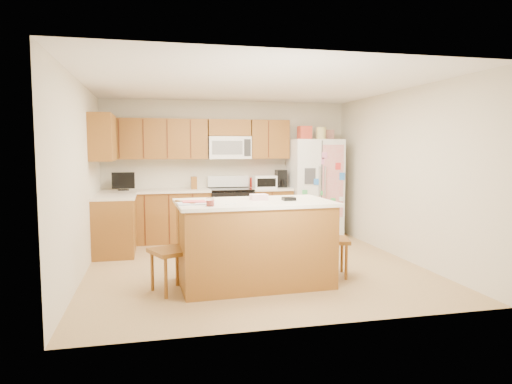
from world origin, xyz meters
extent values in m
plane|color=olive|center=(0.00, 0.00, 0.00)|extent=(4.50, 4.50, 0.00)
cube|color=beige|center=(0.00, 2.25, 1.25)|extent=(4.50, 0.10, 2.50)
cube|color=beige|center=(0.00, -2.25, 1.25)|extent=(4.50, 0.10, 2.50)
cube|color=beige|center=(-2.25, 0.00, 1.25)|extent=(0.10, 4.50, 2.50)
cube|color=beige|center=(2.25, 0.00, 1.25)|extent=(0.10, 4.50, 2.50)
cube|color=white|center=(0.00, 0.00, 2.50)|extent=(4.50, 4.50, 0.04)
cube|color=brown|center=(-1.31, 1.95, 0.44)|extent=(1.87, 0.60, 0.88)
cube|color=brown|center=(0.74, 1.95, 0.44)|extent=(0.72, 0.60, 0.88)
cube|color=brown|center=(-1.95, 1.17, 0.44)|extent=(0.60, 0.95, 0.88)
cube|color=#F9E8C3|center=(-1.31, 1.94, 0.90)|extent=(1.87, 0.64, 0.04)
cube|color=#F9E8C3|center=(0.74, 1.94, 0.90)|extent=(0.72, 0.64, 0.04)
cube|color=#F9E8C3|center=(-1.94, 1.17, 0.90)|extent=(0.64, 0.95, 0.04)
cube|color=brown|center=(-1.32, 2.08, 1.80)|extent=(1.85, 0.33, 0.70)
cube|color=brown|center=(0.75, 2.08, 1.80)|extent=(0.70, 0.33, 0.70)
cube|color=brown|center=(0.00, 2.08, 2.00)|extent=(0.76, 0.33, 0.29)
cube|color=brown|center=(-2.08, 1.17, 1.80)|extent=(0.33, 0.95, 0.70)
cube|color=#4F200D|center=(-1.90, 1.92, 1.80)|extent=(0.02, 0.01, 0.66)
cube|color=#4F200D|center=(-1.90, 1.65, 0.44)|extent=(0.02, 0.01, 0.84)
cube|color=#4F200D|center=(-1.50, 1.92, 1.80)|extent=(0.02, 0.01, 0.66)
cube|color=#4F200D|center=(-1.50, 1.65, 0.44)|extent=(0.02, 0.01, 0.84)
cube|color=#4F200D|center=(-1.10, 1.92, 1.80)|extent=(0.02, 0.01, 0.66)
cube|color=#4F200D|center=(-1.10, 1.65, 0.44)|extent=(0.02, 0.01, 0.84)
cube|color=#4F200D|center=(-0.70, 1.92, 1.80)|extent=(0.01, 0.01, 0.66)
cube|color=#4F200D|center=(-0.70, 1.65, 0.44)|extent=(0.01, 0.01, 0.84)
cube|color=#4F200D|center=(0.70, 1.92, 1.80)|extent=(0.01, 0.01, 0.66)
cube|color=#4F200D|center=(0.70, 1.65, 0.44)|extent=(0.01, 0.01, 0.84)
cube|color=white|center=(0.00, 2.06, 1.65)|extent=(0.76, 0.38, 0.40)
cube|color=slate|center=(-0.06, 1.86, 1.65)|extent=(0.54, 0.01, 0.24)
cube|color=#262626|center=(0.30, 1.86, 1.65)|extent=(0.12, 0.01, 0.30)
cube|color=brown|center=(-0.65, 1.95, 1.03)|extent=(0.10, 0.14, 0.22)
cube|color=black|center=(-1.85, 1.97, 0.93)|extent=(0.18, 0.12, 0.02)
cube|color=black|center=(-1.85, 1.97, 1.09)|extent=(0.38, 0.03, 0.28)
cube|color=#C50C00|center=(0.58, 2.03, 1.01)|extent=(0.35, 0.22, 0.18)
cube|color=white|center=(0.60, 1.80, 1.04)|extent=(0.40, 0.28, 0.23)
cube|color=black|center=(0.60, 1.66, 1.04)|extent=(0.34, 0.01, 0.15)
cube|color=black|center=(0.96, 2.00, 1.08)|extent=(0.18, 0.22, 0.32)
cylinder|color=black|center=(0.96, 1.93, 1.01)|extent=(0.12, 0.12, 0.12)
cube|color=black|center=(0.00, 1.93, 0.44)|extent=(0.76, 0.64, 0.88)
cube|color=black|center=(0.00, 1.60, 0.42)|extent=(0.68, 0.01, 0.42)
cube|color=black|center=(0.00, 1.93, 0.91)|extent=(0.76, 0.64, 0.03)
cube|color=white|center=(0.00, 2.19, 1.03)|extent=(0.76, 0.10, 0.20)
cube|color=white|center=(1.57, 1.88, 0.90)|extent=(0.90, 0.75, 1.80)
cube|color=#4C4C4C|center=(1.57, 1.49, 0.90)|extent=(0.02, 0.01, 1.75)
cube|color=silver|center=(1.52, 1.47, 1.05)|extent=(0.02, 0.03, 0.55)
cube|color=silver|center=(1.62, 1.47, 1.05)|extent=(0.02, 0.03, 0.55)
cube|color=#3F3F44|center=(1.35, 1.49, 1.15)|extent=(0.20, 0.01, 0.28)
cube|color=#D84C59|center=(1.77, 1.49, 1.05)|extent=(0.42, 0.01, 1.30)
cube|color=#C9432D|center=(1.37, 1.88, 1.92)|extent=(0.22, 0.22, 0.24)
cylinder|color=#DBCD7B|center=(1.67, 1.82, 1.91)|extent=(0.18, 0.18, 0.22)
cube|color=#A86E60|center=(1.85, 1.96, 1.89)|extent=(0.18, 0.20, 0.18)
cube|color=brown|center=(-0.18, -0.82, 0.49)|extent=(1.80, 1.06, 0.97)
cube|color=#F9E8C3|center=(-0.18, -0.82, 0.99)|extent=(1.89, 1.14, 0.04)
cylinder|color=#C9432D|center=(-0.75, -1.19, 1.04)|extent=(0.08, 0.08, 0.06)
cylinder|color=white|center=(-0.75, -1.19, 1.06)|extent=(0.09, 0.09, 0.09)
cube|color=beige|center=(-0.10, -0.73, 1.05)|extent=(0.21, 0.16, 0.07)
cube|color=black|center=(0.24, -0.86, 1.03)|extent=(0.15, 0.13, 0.04)
cube|color=white|center=(-0.94, -0.97, 1.02)|extent=(0.31, 0.25, 0.02)
cube|color=#D84C4C|center=(-0.90, -0.89, 1.03)|extent=(0.27, 0.21, 0.01)
cylinder|color=white|center=(-0.51, -1.10, 1.02)|extent=(0.14, 0.06, 0.01)
cube|color=brown|center=(-1.17, -0.94, 0.48)|extent=(0.57, 0.58, 0.05)
cylinder|color=brown|center=(-1.39, -0.84, 0.23)|extent=(0.04, 0.04, 0.46)
cylinder|color=brown|center=(-1.24, -1.16, 0.23)|extent=(0.04, 0.04, 0.46)
cylinder|color=brown|center=(-1.10, -0.71, 0.23)|extent=(0.04, 0.04, 0.46)
cylinder|color=brown|center=(-0.95, -1.04, 0.23)|extent=(0.04, 0.04, 0.46)
cylinder|color=brown|center=(-1.07, -0.72, 0.75)|extent=(0.02, 0.02, 0.51)
cylinder|color=brown|center=(-1.04, -0.79, 0.75)|extent=(0.02, 0.02, 0.51)
cylinder|color=brown|center=(-1.00, -0.86, 0.75)|extent=(0.02, 0.02, 0.51)
cylinder|color=brown|center=(-0.97, -0.94, 0.75)|extent=(0.02, 0.02, 0.51)
cylinder|color=brown|center=(-0.94, -1.01, 0.75)|extent=(0.02, 0.02, 0.51)
cube|color=brown|center=(-1.00, -0.86, 1.00)|extent=(0.21, 0.40, 0.05)
cube|color=brown|center=(-0.25, -0.13, 0.42)|extent=(0.49, 0.48, 0.04)
cylinder|color=brown|center=(-0.06, -0.05, 0.20)|extent=(0.03, 0.03, 0.40)
cylinder|color=brown|center=(-0.35, 0.06, 0.20)|extent=(0.03, 0.03, 0.40)
cylinder|color=brown|center=(-0.16, -0.31, 0.20)|extent=(0.03, 0.03, 0.40)
cylinder|color=brown|center=(-0.45, -0.20, 0.20)|extent=(0.03, 0.03, 0.40)
cylinder|color=brown|center=(-0.18, -0.32, 0.66)|extent=(0.02, 0.02, 0.44)
cylinder|color=brown|center=(-0.25, -0.30, 0.66)|extent=(0.02, 0.02, 0.44)
cylinder|color=brown|center=(-0.31, -0.27, 0.66)|extent=(0.02, 0.02, 0.44)
cylinder|color=brown|center=(-0.38, -0.25, 0.66)|extent=(0.02, 0.02, 0.44)
cylinder|color=brown|center=(-0.44, -0.23, 0.66)|extent=(0.02, 0.02, 0.44)
cube|color=brown|center=(-0.31, -0.27, 0.88)|extent=(0.36, 0.17, 0.05)
cube|color=brown|center=(0.87, -0.71, 0.47)|extent=(0.51, 0.53, 0.05)
cylinder|color=brown|center=(0.98, -0.92, 0.22)|extent=(0.04, 0.04, 0.45)
cylinder|color=brown|center=(1.07, -0.58, 0.22)|extent=(0.04, 0.04, 0.45)
cylinder|color=brown|center=(0.68, -0.85, 0.22)|extent=(0.04, 0.04, 0.45)
cylinder|color=brown|center=(0.77, -0.50, 0.22)|extent=(0.04, 0.04, 0.45)
cylinder|color=brown|center=(0.66, -0.82, 0.74)|extent=(0.02, 0.02, 0.50)
cylinder|color=brown|center=(0.68, -0.74, 0.74)|extent=(0.02, 0.02, 0.50)
cylinder|color=brown|center=(0.70, -0.67, 0.74)|extent=(0.02, 0.02, 0.50)
cylinder|color=brown|center=(0.72, -0.59, 0.74)|extent=(0.02, 0.02, 0.50)
cylinder|color=brown|center=(0.74, -0.52, 0.74)|extent=(0.02, 0.02, 0.50)
cube|color=brown|center=(0.70, -0.67, 0.98)|extent=(0.15, 0.41, 0.05)
camera|label=1|loc=(-1.36, -6.12, 1.65)|focal=32.00mm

